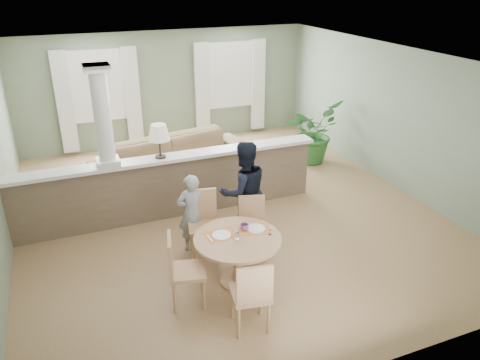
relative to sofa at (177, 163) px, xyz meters
name	(u,v)px	position (x,y,z in m)	size (l,w,h in m)	color
ground	(225,211)	(0.50, -1.39, -0.46)	(8.00, 8.00, 0.00)	tan
room_shell	(210,104)	(0.47, -0.76, 1.35)	(7.02, 8.02, 2.71)	gray
pony_wall	(166,179)	(-0.49, -1.19, 0.24)	(5.32, 0.38, 2.70)	#74624A
sofa	(177,163)	(0.00, 0.00, 0.00)	(3.18, 1.24, 0.93)	brown
houseplant	(312,132)	(3.14, 0.16, 0.22)	(1.23, 1.07, 1.37)	#286327
dining_table	(238,247)	(-0.06, -3.42, 0.10)	(1.18, 1.18, 0.81)	tan
chair_far_boy	(203,220)	(-0.26, -2.54, 0.09)	(0.54, 0.54, 1.01)	tan
chair_far_man	(252,223)	(0.42, -2.81, 0.04)	(0.52, 0.52, 0.91)	tan
chair_near	(252,293)	(-0.26, -4.37, 0.08)	(0.51, 0.51, 0.99)	tan
chair_side	(181,268)	(-0.89, -3.58, 0.08)	(0.54, 0.54, 0.99)	tan
child_person	(192,213)	(-0.38, -2.37, 0.16)	(0.45, 0.30, 1.25)	#95969A
man_person	(244,192)	(0.46, -2.38, 0.36)	(0.80, 0.62, 1.65)	black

